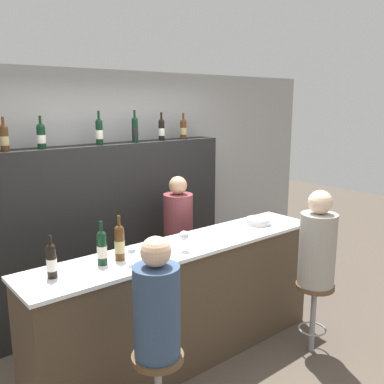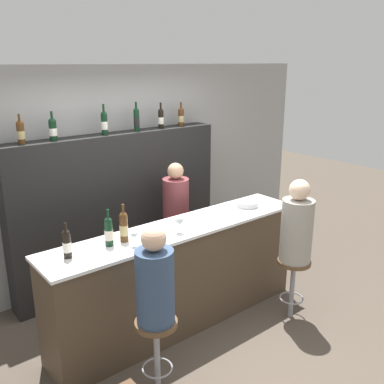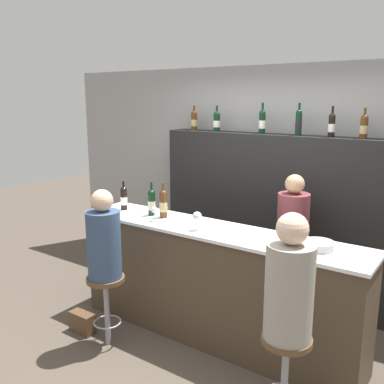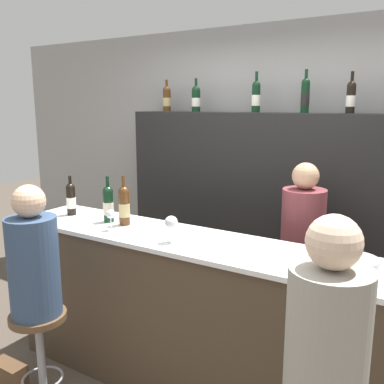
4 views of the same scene
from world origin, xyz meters
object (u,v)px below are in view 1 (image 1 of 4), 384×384
wine_bottle_backbar_5 (183,128)px  bar_stool_right (314,300)px  wine_bottle_counter_1 (102,247)px  guest_seated_left (157,305)px  wine_bottle_backbar_2 (99,131)px  guest_seated_right (318,244)px  metal_bowl (259,221)px  wine_bottle_counter_0 (52,260)px  wine_glass_1 (184,236)px  wine_bottle_backbar_0 (4,137)px  wine_bottle_backbar_1 (41,136)px  bar_stool_left (158,375)px  wine_glass_0 (131,252)px  bartender (178,252)px  wine_bottle_backbar_4 (162,129)px  wine_bottle_counter_2 (120,242)px  wine_bottle_backbar_3 (135,129)px

wine_bottle_backbar_5 → bar_stool_right: (0.05, -1.84, -1.46)m
wine_bottle_counter_1 → guest_seated_left: 0.71m
wine_bottle_backbar_2 → guest_seated_right: bearing=-58.6°
metal_bowl → wine_bottle_backbar_5: bearing=90.8°
wine_bottle_counter_0 → guest_seated_left: (0.40, -0.68, -0.19)m
wine_glass_1 → guest_seated_left: 0.85m
wine_glass_1 → metal_bowl: 1.06m
wine_bottle_backbar_0 → wine_bottle_backbar_5: 1.98m
wine_bottle_counter_1 → wine_bottle_backbar_2: bearing=61.9°
guest_seated_left → wine_bottle_backbar_5: bearing=47.7°
wine_bottle_counter_0 → wine_bottle_counter_1: 0.38m
guest_seated_right → guest_seated_left: bearing=-180.0°
wine_bottle_backbar_0 → guest_seated_left: (0.31, -1.84, -0.96)m
wine_bottle_counter_1 → wine_bottle_backbar_1: size_ratio=1.13×
wine_bottle_counter_1 → wine_bottle_backbar_2: (0.62, 1.16, 0.77)m
bar_stool_left → guest_seated_left: (0.00, -0.00, 0.50)m
wine_glass_0 → bartender: size_ratio=0.09×
metal_bowl → bartender: bartender is taller
wine_bottle_counter_1 → metal_bowl: (1.71, -0.02, -0.10)m
wine_bottle_backbar_2 → bartender: (0.60, -0.50, -1.28)m
wine_glass_0 → bar_stool_right: wine_glass_0 is taller
wine_glass_1 → guest_seated_right: (1.09, -0.53, -0.16)m
wine_bottle_backbar_2 → wine_bottle_backbar_4: size_ratio=1.09×
wine_bottle_backbar_4 → wine_bottle_backbar_5: 0.31m
wine_bottle_counter_2 → wine_bottle_backbar_2: 1.47m
wine_glass_0 → guest_seated_right: size_ratio=0.17×
wine_glass_1 → guest_seated_right: 1.22m
wine_bottle_counter_1 → wine_glass_1: wine_bottle_counter_1 is taller
wine_bottle_backbar_4 → bar_stool_left: (-1.36, -1.84, -1.46)m
wine_bottle_backbar_3 → metal_bowl: size_ratio=1.36×
wine_bottle_backbar_2 → guest_seated_left: (-0.60, -1.84, -0.97)m
wine_bottle_backbar_3 → bartender: (0.19, -0.50, -1.28)m
wine_bottle_backbar_1 → wine_bottle_counter_1: bearing=-91.6°
bar_stool_left → bartender: bartender is taller
wine_bottle_counter_2 → wine_glass_1: bearing=-16.8°
wine_glass_1 → bartender: 1.11m
wine_bottle_counter_0 → wine_glass_0: size_ratio=2.13×
guest_seated_right → wine_bottle_backbar_5: bearing=91.7°
wine_bottle_backbar_2 → guest_seated_right: size_ratio=0.39×
wine_bottle_counter_0 → guest_seated_left: size_ratio=0.38×
wine_bottle_backbar_3 → guest_seated_right: 2.19m
wine_bottle_counter_0 → metal_bowl: size_ratio=1.23×
wine_bottle_backbar_1 → bartender: (1.19, -0.50, -1.26)m
bar_stool_right → bartender: bartender is taller
wine_bottle_counter_0 → metal_bowl: bearing=-0.4°
wine_bottle_backbar_1 → wine_glass_0: 1.54m
wine_glass_0 → bar_stool_right: 1.80m
wine_bottle_backbar_0 → wine_glass_0: 1.60m
wine_bottle_counter_0 → wine_bottle_backbar_2: 1.72m
wine_bottle_counter_2 → wine_glass_0: bearing=-86.1°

